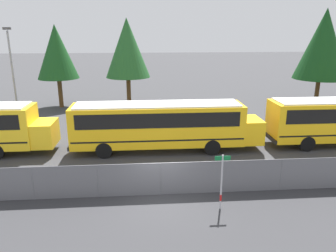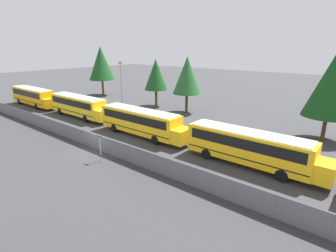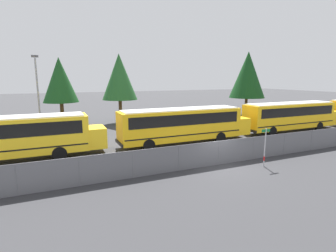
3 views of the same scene
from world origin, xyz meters
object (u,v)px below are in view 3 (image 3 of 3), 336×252
at_px(street_sign, 265,146).
at_px(tree_2, 60,80).
at_px(light_pole, 38,94).
at_px(school_bus_2, 184,123).
at_px(tree_1, 119,77).
at_px(tree_3, 248,75).
at_px(school_bus_3, 291,114).
at_px(school_bus_1, 9,135).

height_order(street_sign, tree_2, tree_2).
distance_m(light_pole, tree_2, 6.68).
height_order(school_bus_2, tree_1, tree_1).
xyz_separation_m(school_bus_2, street_sign, (2.18, -7.66, -0.53)).
bearing_deg(school_bus_2, tree_3, 35.39).
relative_size(light_pole, tree_1, 0.89).
bearing_deg(street_sign, school_bus_2, 105.91).
bearing_deg(school_bus_2, street_sign, -74.09).
xyz_separation_m(light_pole, tree_1, (9.25, 5.66, 1.64)).
height_order(street_sign, tree_1, tree_1).
bearing_deg(tree_3, school_bus_3, -107.76).
distance_m(school_bus_2, tree_2, 17.13).
xyz_separation_m(school_bus_1, tree_3, (30.91, 11.92, 4.43)).
relative_size(school_bus_3, street_sign, 4.82).
bearing_deg(tree_1, tree_2, 175.74).
xyz_separation_m(school_bus_1, tree_1, (11.01, 12.75, 4.09)).
height_order(school_bus_1, street_sign, school_bus_1).
height_order(school_bus_1, tree_3, tree_3).
distance_m(school_bus_1, school_bus_3, 27.03).
distance_m(school_bus_1, light_pole, 7.70).
distance_m(tree_1, tree_3, 19.92).
bearing_deg(school_bus_2, tree_2, 125.50).
height_order(street_sign, tree_3, tree_3).
distance_m(light_pole, tree_1, 10.97).
height_order(school_bus_2, tree_3, tree_3).
height_order(school_bus_3, light_pole, light_pole).
distance_m(street_sign, light_pole, 20.84).
relative_size(school_bus_2, light_pole, 1.58).
bearing_deg(tree_2, school_bus_3, -30.19).
relative_size(school_bus_1, tree_3, 1.28).
bearing_deg(light_pole, school_bus_2, -32.00).
bearing_deg(school_bus_1, tree_2, 73.51).
xyz_separation_m(tree_1, tree_3, (19.90, -0.82, 0.34)).
bearing_deg(school_bus_3, school_bus_2, -179.26).
height_order(school_bus_3, tree_2, tree_2).
bearing_deg(tree_2, tree_3, -2.86).
height_order(tree_1, tree_3, tree_3).
distance_m(school_bus_1, tree_3, 33.42).
height_order(tree_2, tree_3, tree_3).
bearing_deg(tree_1, street_sign, -76.93).
relative_size(school_bus_2, school_bus_3, 1.00).
xyz_separation_m(street_sign, tree_3, (15.08, 19.92, 4.96)).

